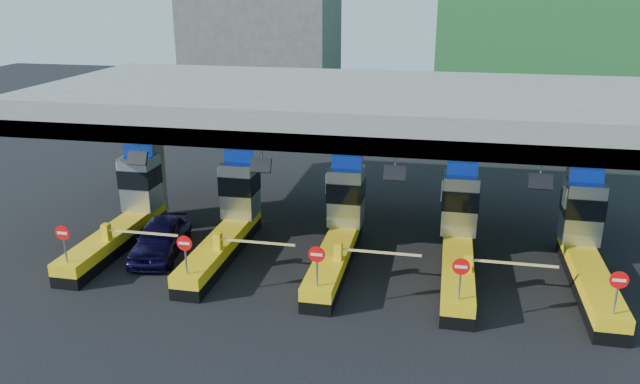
# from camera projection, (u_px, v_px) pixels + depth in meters

# --- Properties ---
(ground) EXTENTS (120.00, 120.00, 0.00)m
(ground) POSITION_uv_depth(u_px,v_px,m) (339.00, 259.00, 27.06)
(ground) COLOR black
(ground) RESTS_ON ground
(toll_canopy) EXTENTS (28.00, 12.09, 7.00)m
(toll_canopy) POSITION_uv_depth(u_px,v_px,m) (351.00, 107.00, 27.78)
(toll_canopy) COLOR slate
(toll_canopy) RESTS_ON ground
(toll_lane_far_left) EXTENTS (4.43, 8.00, 4.16)m
(toll_lane_far_left) POSITION_uv_depth(u_px,v_px,m) (127.00, 211.00, 28.78)
(toll_lane_far_left) COLOR black
(toll_lane_far_left) RESTS_ON ground
(toll_lane_left) EXTENTS (4.43, 8.00, 4.16)m
(toll_lane_left) POSITION_uv_depth(u_px,v_px,m) (230.00, 218.00, 27.83)
(toll_lane_left) COLOR black
(toll_lane_left) RESTS_ON ground
(toll_lane_center) EXTENTS (4.43, 8.00, 4.16)m
(toll_lane_center) POSITION_uv_depth(u_px,v_px,m) (340.00, 227.00, 26.87)
(toll_lane_center) COLOR black
(toll_lane_center) RESTS_ON ground
(toll_lane_right) EXTENTS (4.43, 8.00, 4.16)m
(toll_lane_right) POSITION_uv_depth(u_px,v_px,m) (459.00, 236.00, 25.92)
(toll_lane_right) COLOR black
(toll_lane_right) RESTS_ON ground
(toll_lane_far_right) EXTENTS (4.43, 8.00, 4.16)m
(toll_lane_far_right) POSITION_uv_depth(u_px,v_px,m) (586.00, 245.00, 24.96)
(toll_lane_far_right) COLOR black
(toll_lane_far_right) RESTS_ON ground
(bg_building_concrete) EXTENTS (14.00, 10.00, 18.00)m
(bg_building_concrete) POSITION_uv_depth(u_px,v_px,m) (262.00, 10.00, 60.32)
(bg_building_concrete) COLOR #4C4C49
(bg_building_concrete) RESTS_ON ground
(van) EXTENTS (2.51, 4.86, 1.58)m
(van) POSITION_uv_depth(u_px,v_px,m) (161.00, 238.00, 27.26)
(van) COLOR black
(van) RESTS_ON ground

